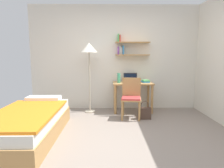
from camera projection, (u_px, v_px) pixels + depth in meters
name	position (u px, v px, depth m)	size (l,w,h in m)	color
ground_plane	(123.00, 141.00, 3.14)	(5.28, 5.28, 0.00)	gray
wall_back	(118.00, 58.00, 4.96)	(4.40, 0.27, 2.60)	silver
bed	(29.00, 124.00, 3.22)	(0.96, 2.00, 0.54)	#B2844C
desk	(133.00, 88.00, 4.75)	(0.95, 0.54, 0.71)	#B2844C
desk_chair	(131.00, 96.00, 4.27)	(0.48, 0.47, 0.87)	#B2844C
standing_lamp	(89.00, 52.00, 4.56)	(0.39, 0.39, 1.65)	#B2A893
laptop	(131.00, 80.00, 4.80)	(0.34, 0.23, 0.22)	black
water_bottle	(119.00, 78.00, 4.65)	(0.07, 0.07, 0.23)	#42A87F
book_stack	(145.00, 81.00, 4.77)	(0.20, 0.24, 0.06)	#3384C6
handbag	(145.00, 113.00, 4.21)	(0.27, 0.11, 0.39)	#4C382D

